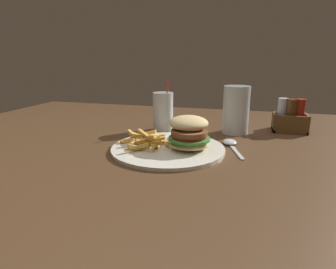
{
  "coord_description": "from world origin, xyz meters",
  "views": [
    {
      "loc": [
        0.28,
        -0.77,
        0.99
      ],
      "look_at": [
        0.08,
        -0.04,
        0.78
      ],
      "focal_mm": 30.0,
      "sensor_mm": 36.0,
      "label": 1
    }
  ],
  "objects": [
    {
      "name": "meal_plate_near",
      "position": [
        0.1,
        -0.04,
        0.76
      ],
      "size": [
        0.32,
        0.32,
        0.11
      ],
      "color": "silver",
      "rests_on": "dining_table"
    },
    {
      "name": "condiment_caddy",
      "position": [
        0.44,
        0.28,
        0.78
      ],
      "size": [
        0.11,
        0.09,
        0.12
      ],
      "color": "brown",
      "rests_on": "dining_table"
    },
    {
      "name": "spoon",
      "position": [
        0.25,
        0.05,
        0.74
      ],
      "size": [
        0.07,
        0.16,
        0.01
      ],
      "rotation": [
        0.0,
        0.0,
        1.88
      ],
      "color": "silver",
      "rests_on": "dining_table"
    },
    {
      "name": "dining_table",
      "position": [
        0.0,
        0.0,
        0.67
      ],
      "size": [
        1.65,
        1.3,
        0.74
      ],
      "color": "#4C331E",
      "rests_on": "ground_plane"
    },
    {
      "name": "beer_glass",
      "position": [
        0.25,
        0.2,
        0.81
      ],
      "size": [
        0.09,
        0.09,
        0.16
      ],
      "color": "silver",
      "rests_on": "dining_table"
    },
    {
      "name": "juice_glass",
      "position": [
        0.0,
        0.17,
        0.8
      ],
      "size": [
        0.07,
        0.07,
        0.18
      ],
      "color": "silver",
      "rests_on": "dining_table"
    }
  ]
}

